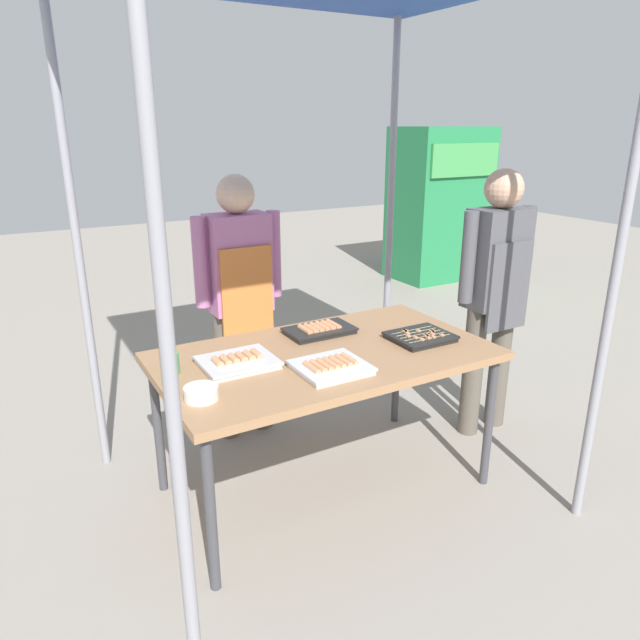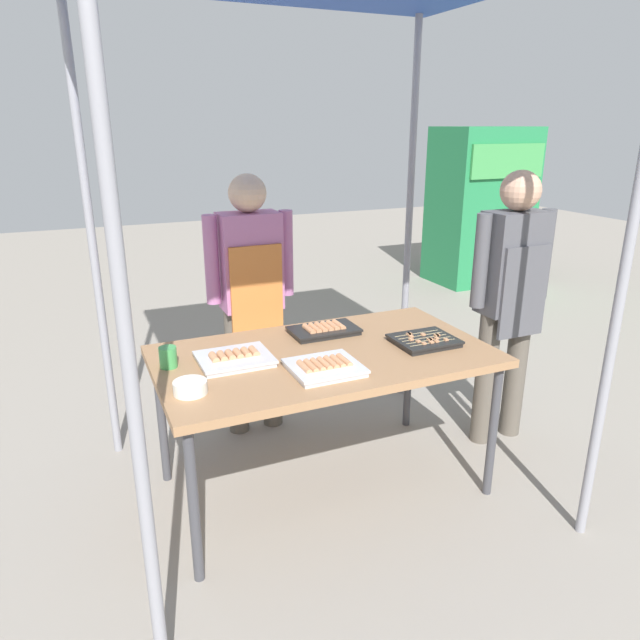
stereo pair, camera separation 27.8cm
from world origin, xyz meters
TOP-DOWN VIEW (x-y plane):
  - ground_plane at (0.00, 0.00)m, footprint 18.00×18.00m
  - stall_table at (0.00, 0.00)m, footprint 1.60×0.90m
  - tray_grilled_sausages at (0.11, 0.24)m, footprint 0.35×0.21m
  - tray_meat_skewers at (0.51, -0.10)m, footprint 0.30×0.26m
  - tray_pork_links at (-0.43, 0.05)m, footprint 0.33×0.28m
  - tray_spring_rolls at (-0.09, -0.20)m, footprint 0.31×0.29m
  - condiment_bowl at (-0.68, -0.19)m, footprint 0.14×0.14m
  - drink_cup_near_edge at (-0.72, 0.12)m, footprint 0.08×0.08m
  - vendor_woman at (-0.13, 0.74)m, footprint 0.52×0.23m
  - customer_nearby at (1.16, 0.05)m, footprint 0.52×0.23m
  - neighbor_stall_left at (3.40, 3.14)m, footprint 1.07×0.78m

SIDE VIEW (x-z plane):
  - ground_plane at x=0.00m, z-range 0.00..0.00m
  - stall_table at x=0.00m, z-range 0.32..1.07m
  - tray_meat_skewers at x=0.51m, z-range 0.75..0.79m
  - tray_pork_links at x=-0.43m, z-range 0.74..0.80m
  - tray_spring_rolls at x=-0.09m, z-range 0.75..0.79m
  - tray_grilled_sausages at x=0.11m, z-range 0.75..0.80m
  - condiment_bowl at x=-0.68m, z-range 0.75..0.80m
  - drink_cup_near_edge at x=-0.72m, z-range 0.75..0.85m
  - neighbor_stall_left at x=3.40m, z-range 0.00..1.77m
  - vendor_woman at x=-0.13m, z-range 0.14..1.68m
  - customer_nearby at x=1.16m, z-range 0.14..1.71m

